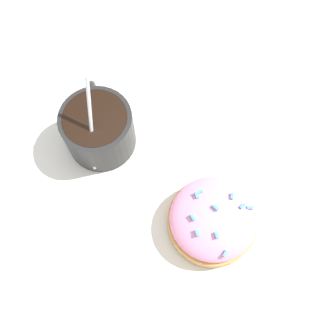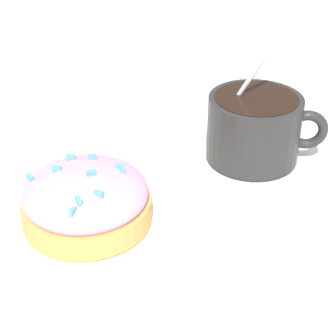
{
  "view_description": "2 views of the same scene",
  "coord_description": "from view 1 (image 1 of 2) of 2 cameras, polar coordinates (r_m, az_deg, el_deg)",
  "views": [
    {
      "loc": [
        0.1,
        -0.12,
        0.45
      ],
      "look_at": [
        0.01,
        0.02,
        0.03
      ],
      "focal_mm": 42.0,
      "sensor_mm": 36.0,
      "label": 1
    },
    {
      "loc": [
        0.25,
        0.31,
        0.27
      ],
      "look_at": [
        0.02,
        0.02,
        0.03
      ],
      "focal_mm": 60.0,
      "sensor_mm": 36.0,
      "label": 2
    }
  ],
  "objects": [
    {
      "name": "ground_plane",
      "position": [
        0.47,
        -2.45,
        -2.48
      ],
      "size": [
        3.0,
        3.0,
        0.0
      ],
      "primitive_type": "plane",
      "color": "silver"
    },
    {
      "name": "paper_napkin",
      "position": [
        0.47,
        -2.46,
        -2.42
      ],
      "size": [
        0.34,
        0.33,
        0.0
      ],
      "color": "white",
      "rests_on": "ground_plane"
    },
    {
      "name": "coffee_cup",
      "position": [
        0.47,
        -10.07,
        5.76
      ],
      "size": [
        0.09,
        0.09,
        0.12
      ],
      "color": "black",
      "rests_on": "paper_napkin"
    },
    {
      "name": "frosted_pastry",
      "position": [
        0.44,
        6.42,
        -7.58
      ],
      "size": [
        0.1,
        0.1,
        0.05
      ],
      "color": "#D19347",
      "rests_on": "paper_napkin"
    }
  ]
}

